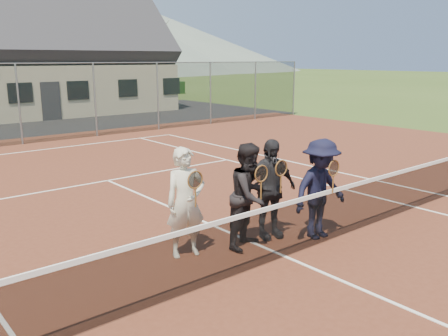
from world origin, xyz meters
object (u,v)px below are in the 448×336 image
at_px(tennis_net, 286,227).
at_px(player_b, 250,195).
at_px(player_c, 270,189).
at_px(player_d, 320,189).
at_px(player_a, 186,202).
at_px(clubhouse, 30,44).

height_order(tennis_net, player_b, player_b).
xyz_separation_m(player_b, player_c, (0.54, 0.07, 0.00)).
distance_m(tennis_net, player_d, 1.19).
bearing_deg(player_c, player_b, -172.50).
bearing_deg(tennis_net, player_a, 137.33).
bearing_deg(tennis_net, player_b, 99.41).
distance_m(clubhouse, player_d, 24.14).
xyz_separation_m(clubhouse, player_d, (-2.89, -23.77, -3.07)).
height_order(player_a, player_b, same).
height_order(player_b, player_c, same).
bearing_deg(player_c, player_d, -40.00).
relative_size(player_a, player_b, 1.00).
xyz_separation_m(player_c, player_d, (0.69, -0.58, -0.00)).
height_order(player_a, player_d, same).
bearing_deg(player_d, tennis_net, -168.20).
xyz_separation_m(clubhouse, player_c, (-3.58, -23.19, -3.07)).
bearing_deg(tennis_net, clubhouse, 80.54).
xyz_separation_m(tennis_net, clubhouse, (4.00, 24.00, 3.45)).
xyz_separation_m(player_b, player_d, (1.23, -0.51, -0.00)).
height_order(tennis_net, clubhouse, clubhouse).
distance_m(player_a, player_b, 1.13).
xyz_separation_m(tennis_net, player_a, (-1.19, 1.10, 0.38)).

